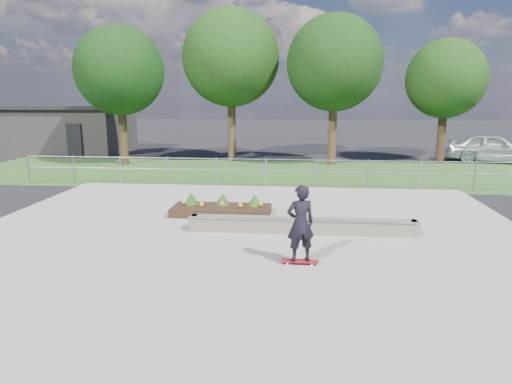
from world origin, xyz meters
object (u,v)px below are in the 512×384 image
(planter_bed, at_px, (222,208))
(skateboarder, at_px, (300,224))
(grind_ledge, at_px, (301,225))
(parked_car, at_px, (493,148))

(planter_bed, xyz_separation_m, skateboarder, (2.40, -4.02, 0.72))
(grind_ledge, distance_m, planter_bed, 2.99)
(parked_car, bearing_deg, grind_ledge, 161.85)
(planter_bed, relative_size, parked_car, 0.64)
(planter_bed, bearing_deg, skateboarder, -59.14)
(skateboarder, distance_m, parked_car, 19.77)
(grind_ledge, relative_size, planter_bed, 2.00)
(grind_ledge, relative_size, parked_car, 1.28)
(skateboarder, bearing_deg, parked_car, 57.96)
(grind_ledge, height_order, skateboarder, skateboarder)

